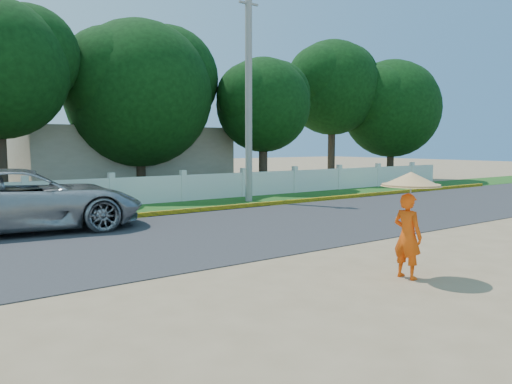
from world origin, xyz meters
TOP-DOWN VIEW (x-y plane):
  - ground at (0.00, 0.00)m, footprint 120.00×120.00m
  - road at (0.00, 4.50)m, footprint 60.00×7.00m
  - grass_verge at (0.00, 9.75)m, footprint 60.00×3.50m
  - curb at (0.00, 8.05)m, footprint 40.00×0.18m
  - fence at (0.00, 11.20)m, footprint 40.00×0.10m
  - building_near at (3.00, 18.00)m, footprint 10.00×6.00m
  - utility_pole at (5.14, 9.57)m, footprint 0.28×0.28m
  - vehicle at (-3.72, 7.53)m, footprint 6.49×3.60m
  - monk_with_parasol at (0.74, -1.57)m, footprint 1.04×1.04m
  - tree_row at (4.49, 14.40)m, footprint 37.09×7.76m

SIDE VIEW (x-z plane):
  - ground at x=0.00m, z-range 0.00..0.00m
  - road at x=0.00m, z-range 0.00..0.02m
  - grass_verge at x=0.00m, z-range 0.00..0.03m
  - curb at x=0.00m, z-range 0.00..0.16m
  - fence at x=0.00m, z-range 0.00..1.10m
  - vehicle at x=-3.72m, z-range 0.00..1.72m
  - monk_with_parasol at x=0.74m, z-range 0.29..2.18m
  - building_near at x=3.00m, z-range 0.00..3.20m
  - utility_pole at x=5.14m, z-range 0.00..8.70m
  - tree_row at x=4.49m, z-range 0.47..9.06m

